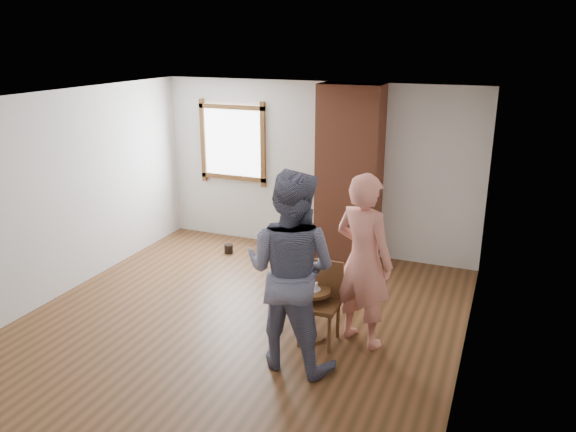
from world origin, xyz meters
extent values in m
plane|color=brown|center=(0.00, 0.00, 0.00)|extent=(5.50, 5.50, 0.00)
cube|color=silver|center=(0.00, 2.75, 1.30)|extent=(5.00, 0.04, 2.60)
cube|color=silver|center=(-2.50, 0.00, 1.30)|extent=(0.04, 5.50, 2.60)
cube|color=silver|center=(2.50, 0.00, 1.30)|extent=(0.04, 5.50, 2.60)
cube|color=white|center=(0.00, 0.00, 2.60)|extent=(5.00, 5.50, 0.04)
cube|color=brown|center=(-1.40, 2.71, 1.60)|extent=(1.14, 0.06, 1.34)
cube|color=white|center=(-1.40, 2.73, 1.60)|extent=(1.00, 0.02, 1.20)
cube|color=brown|center=(0.60, 2.50, 1.30)|extent=(0.90, 0.50, 2.60)
cylinder|color=#C6B68F|center=(-0.23, 1.91, 0.20)|extent=(0.37, 0.37, 0.40)
cylinder|color=black|center=(-1.17, 2.03, 0.07)|extent=(0.14, 0.14, 0.14)
cube|color=brown|center=(0.45, 0.50, 0.50)|extent=(0.57, 0.57, 0.06)
cylinder|color=brown|center=(0.32, 0.27, 0.25)|extent=(0.04, 0.04, 0.50)
cylinder|color=brown|center=(0.68, 0.37, 0.25)|extent=(0.04, 0.04, 0.50)
cylinder|color=brown|center=(0.21, 0.63, 0.25)|extent=(0.04, 0.04, 0.50)
cylinder|color=brown|center=(0.58, 0.74, 0.25)|extent=(0.04, 0.04, 0.50)
cube|color=brown|center=(0.39, 0.71, 0.75)|extent=(0.46, 0.17, 0.50)
cube|color=brown|center=(1.00, 0.03, 0.45)|extent=(0.43, 0.43, 0.05)
cylinder|color=brown|center=(0.84, -0.14, 0.23)|extent=(0.04, 0.04, 0.45)
cylinder|color=brown|center=(1.18, -0.14, 0.23)|extent=(0.04, 0.04, 0.45)
cylinder|color=brown|center=(0.83, 0.20, 0.23)|extent=(0.04, 0.04, 0.45)
cylinder|color=brown|center=(1.17, 0.20, 0.23)|extent=(0.04, 0.04, 0.45)
cube|color=brown|center=(1.00, 0.22, 0.68)|extent=(0.42, 0.05, 0.45)
cylinder|color=brown|center=(0.91, 0.07, 0.58)|extent=(0.40, 0.40, 0.04)
cylinder|color=brown|center=(0.91, 0.07, 0.29)|extent=(0.06, 0.06, 0.54)
cylinder|color=brown|center=(0.91, 0.07, 0.01)|extent=(0.28, 0.28, 0.03)
cylinder|color=white|center=(0.91, 0.07, 0.60)|extent=(0.18, 0.18, 0.01)
cube|color=white|center=(0.92, 0.07, 0.64)|extent=(0.08, 0.07, 0.06)
imported|color=#121333|center=(0.86, -0.45, 1.02)|extent=(1.06, 0.86, 2.05)
imported|color=#F18E78|center=(1.42, 0.23, 0.96)|extent=(0.82, 0.68, 1.91)
camera|label=1|loc=(2.75, -5.18, 3.22)|focal=35.00mm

